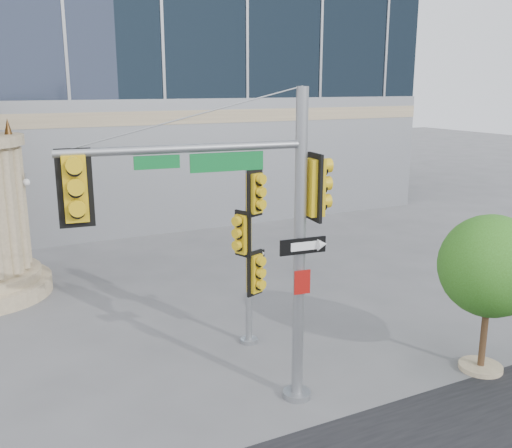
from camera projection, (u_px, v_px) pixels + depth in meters
name	position (u px, v px, depth m)	size (l,w,h in m)	color
ground	(279.00, 378.00, 13.19)	(120.00, 120.00, 0.00)	#545456
main_signal_pole	(245.00, 219.00, 11.01)	(5.07, 0.96, 6.57)	slate
secondary_signal_pole	(250.00, 243.00, 14.26)	(0.88, 0.63, 4.68)	slate
street_tree	(491.00, 270.00, 13.04)	(2.42, 2.36, 3.77)	#9C8869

